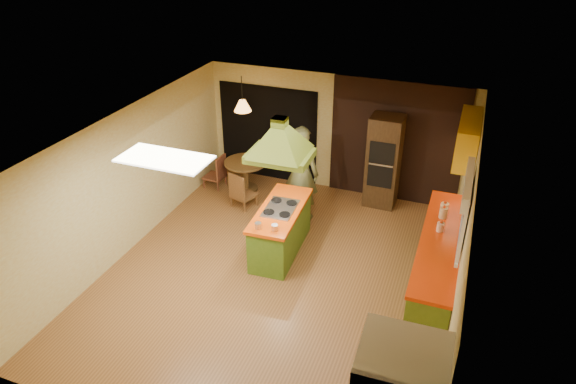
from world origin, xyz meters
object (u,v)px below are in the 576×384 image
at_px(wall_oven, 384,161).
at_px(canister_large, 444,209).
at_px(kitchen_island, 281,229).
at_px(man, 301,173).
at_px(dining_table, 246,170).

xyz_separation_m(wall_oven, canister_large, (1.31, -1.58, 0.07)).
height_order(wall_oven, canister_large, wall_oven).
distance_m(kitchen_island, man, 1.31).
distance_m(dining_table, canister_large, 4.31).
relative_size(kitchen_island, canister_large, 8.91).
bearing_deg(man, canister_large, 171.81).
relative_size(kitchen_island, wall_oven, 0.92).
bearing_deg(kitchen_island, canister_large, 11.94).
bearing_deg(kitchen_island, dining_table, 126.57).
height_order(kitchen_island, man, man).
bearing_deg(wall_oven, kitchen_island, -118.69).
bearing_deg(kitchen_island, man, 89.38).
bearing_deg(dining_table, kitchen_island, -50.43).
distance_m(man, canister_large, 2.72).
relative_size(kitchen_island, dining_table, 1.97).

